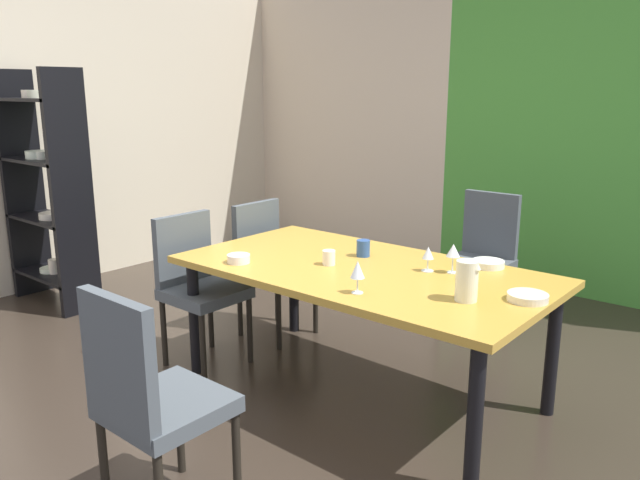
{
  "coord_description": "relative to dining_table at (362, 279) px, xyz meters",
  "views": [
    {
      "loc": [
        2.5,
        -2.23,
        1.71
      ],
      "look_at": [
        0.22,
        0.48,
        0.85
      ],
      "focal_mm": 35.0,
      "sensor_mm": 36.0,
      "label": 1
    }
  ],
  "objects": [
    {
      "name": "cup_left",
      "position": [
        -0.17,
        -0.08,
        0.11
      ],
      "size": [
        0.07,
        0.07,
        0.08
      ],
      "primitive_type": "cylinder",
      "color": "white",
      "rests_on": "dining_table"
    },
    {
      "name": "pitcher_front",
      "position": [
        0.7,
        -0.14,
        0.17
      ],
      "size": [
        0.12,
        0.1,
        0.19
      ],
      "color": "beige",
      "rests_on": "dining_table"
    },
    {
      "name": "wine_glass_east",
      "position": [
        0.25,
        -0.38,
        0.18
      ],
      "size": [
        0.07,
        0.07,
        0.16
      ],
      "color": "silver",
      "rests_on": "dining_table"
    },
    {
      "name": "chair_head_far",
      "position": [
        0.04,
        1.43,
        -0.13
      ],
      "size": [
        0.44,
        0.45,
        0.98
      ],
      "rotation": [
        0.0,
        0.0,
        3.14
      ],
      "color": "#454C51",
      "rests_on": "ground_plane"
    },
    {
      "name": "wine_glass_north",
      "position": [
        0.43,
        0.23,
        0.19
      ],
      "size": [
        0.07,
        0.07,
        0.16
      ],
      "color": "silver",
      "rests_on": "dining_table"
    },
    {
      "name": "chair_left_far",
      "position": [
        -1.04,
        0.32,
        -0.14
      ],
      "size": [
        0.45,
        0.44,
        0.94
      ],
      "rotation": [
        0.0,
        0.0,
        -1.57
      ],
      "color": "#454C51",
      "rests_on": "ground_plane"
    },
    {
      "name": "ground_plane",
      "position": [
        -0.54,
        -0.46,
        -0.69
      ],
      "size": [
        5.73,
        6.21,
        0.02
      ],
      "primitive_type": "cube",
      "color": "#312820"
    },
    {
      "name": "chair_head_near",
      "position": [
        0.03,
        -1.43,
        -0.12
      ],
      "size": [
        0.44,
        0.44,
        0.99
      ],
      "color": "#454C51",
      "rests_on": "ground_plane"
    },
    {
      "name": "back_panel_interior",
      "position": [
        -2.16,
        2.6,
        0.76
      ],
      "size": [
        2.49,
        0.1,
        2.87
      ],
      "primitive_type": "cube",
      "color": "beige",
      "rests_on": "ground_plane"
    },
    {
      "name": "cup_right",
      "position": [
        -0.13,
        0.19,
        0.12
      ],
      "size": [
        0.08,
        0.08,
        0.1
      ],
      "primitive_type": "cylinder",
      "color": "#294B8A",
      "rests_on": "dining_table"
    },
    {
      "name": "chair_left_near",
      "position": [
        -1.05,
        -0.32,
        -0.14
      ],
      "size": [
        0.45,
        0.44,
        0.95
      ],
      "rotation": [
        0.0,
        0.0,
        -1.57
      ],
      "color": "#454C51",
      "rests_on": "ground_plane"
    },
    {
      "name": "serving_bowl_near_shelf",
      "position": [
        -0.59,
        -0.38,
        0.09
      ],
      "size": [
        0.13,
        0.13,
        0.05
      ],
      "primitive_type": "cylinder",
      "color": "silver",
      "rests_on": "dining_table"
    },
    {
      "name": "dining_table",
      "position": [
        0.0,
        0.0,
        0.0
      ],
      "size": [
        2.05,
        1.1,
        0.75
      ],
      "color": "#B78B33",
      "rests_on": "ground_plane"
    },
    {
      "name": "display_shelf",
      "position": [
        -2.84,
        -0.35,
        0.26
      ],
      "size": [
        0.84,
        0.33,
        1.86
      ],
      "color": "black",
      "rests_on": "ground_plane"
    },
    {
      "name": "serving_bowl_rear",
      "position": [
        0.53,
        0.46,
        0.09
      ],
      "size": [
        0.18,
        0.18,
        0.04
      ],
      "primitive_type": "cylinder",
      "color": "white",
      "rests_on": "dining_table"
    },
    {
      "name": "serving_bowl_west",
      "position": [
        0.92,
        0.05,
        0.09
      ],
      "size": [
        0.19,
        0.19,
        0.04
      ],
      "primitive_type": "cylinder",
      "color": "beige",
      "rests_on": "dining_table"
    },
    {
      "name": "wine_glass_near_window",
      "position": [
        0.32,
        0.17,
        0.17
      ],
      "size": [
        0.07,
        0.07,
        0.14
      ],
      "color": "silver",
      "rests_on": "dining_table"
    },
    {
      "name": "garden_window_panel",
      "position": [
        0.7,
        2.6,
        0.76
      ],
      "size": [
        3.24,
        0.1,
        2.87
      ],
      "primitive_type": "cube",
      "color": "#469235",
      "rests_on": "ground_plane"
    }
  ]
}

